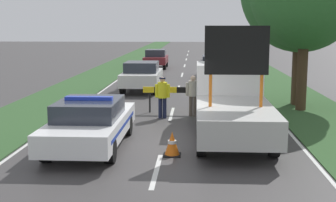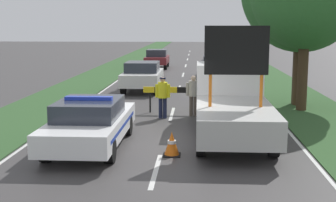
# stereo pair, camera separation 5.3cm
# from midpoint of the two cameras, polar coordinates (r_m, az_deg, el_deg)

# --- Properties ---
(ground_plane) EXTENTS (160.00, 160.00, 0.00)m
(ground_plane) POSITION_cam_midpoint_polar(r_m,az_deg,el_deg) (13.88, -0.41, -5.10)
(ground_plane) COLOR #3D3A3A
(lane_markings) EXTENTS (8.03, 67.39, 0.01)m
(lane_markings) POSITION_cam_midpoint_polar(r_m,az_deg,el_deg) (28.58, 1.67, 2.39)
(lane_markings) COLOR silver
(lane_markings) RESTS_ON ground
(grass_verge_left) EXTENTS (3.11, 120.00, 0.03)m
(grass_verge_left) POSITION_cam_midpoint_polar(r_m,az_deg,el_deg) (34.22, -7.51, 3.48)
(grass_verge_left) COLOR #2D5128
(grass_verge_left) RESTS_ON ground
(grass_verge_right) EXTENTS (3.11, 120.00, 0.03)m
(grass_verge_right) POSITION_cam_midpoint_polar(r_m,az_deg,el_deg) (33.91, 11.51, 3.32)
(grass_verge_right) COLOR #2D5128
(grass_verge_right) RESTS_ON ground
(police_car) EXTENTS (1.89, 4.96, 1.48)m
(police_car) POSITION_cam_midpoint_polar(r_m,az_deg,el_deg) (13.39, -9.32, -2.61)
(police_car) COLOR white
(police_car) RESTS_ON ground
(work_truck) EXTENTS (2.15, 5.95, 3.43)m
(work_truck) POSITION_cam_midpoint_polar(r_m,az_deg,el_deg) (14.64, 7.83, -0.15)
(work_truck) COLOR white
(work_truck) RESTS_ON ground
(road_barrier) EXTENTS (2.66, 0.08, 1.02)m
(road_barrier) POSITION_cam_midpoint_polar(r_m,az_deg,el_deg) (18.39, 1.19, 1.14)
(road_barrier) COLOR black
(road_barrier) RESTS_ON ground
(police_officer) EXTENTS (0.55, 0.35, 1.55)m
(police_officer) POSITION_cam_midpoint_polar(r_m,az_deg,el_deg) (17.29, -0.56, 0.88)
(police_officer) COLOR #191E38
(police_officer) RESTS_ON ground
(pedestrian_civilian) EXTENTS (0.56, 0.35, 1.55)m
(pedestrian_civilian) POSITION_cam_midpoint_polar(r_m,az_deg,el_deg) (17.72, 3.20, 1.05)
(pedestrian_civilian) COLOR brown
(pedestrian_civilian) RESTS_ON ground
(traffic_cone_near_police) EXTENTS (0.47, 0.47, 0.65)m
(traffic_cone_near_police) POSITION_cam_midpoint_polar(r_m,az_deg,el_deg) (12.48, 0.59, -5.23)
(traffic_cone_near_police) COLOR black
(traffic_cone_near_police) RESTS_ON ground
(traffic_cone_centre_front) EXTENTS (0.43, 0.43, 0.60)m
(traffic_cone_centre_front) POSITION_cam_midpoint_polar(r_m,az_deg,el_deg) (19.53, -8.01, -0.08)
(traffic_cone_centre_front) COLOR black
(traffic_cone_centre_front) RESTS_ON ground
(traffic_cone_near_truck) EXTENTS (0.46, 0.46, 0.64)m
(traffic_cone_near_truck) POSITION_cam_midpoint_polar(r_m,az_deg,el_deg) (19.02, 10.01, -0.32)
(traffic_cone_near_truck) COLOR black
(traffic_cone_near_truck) RESTS_ON ground
(queued_car_van_white) EXTENTS (1.89, 4.18, 1.53)m
(queued_car_van_white) POSITION_cam_midpoint_polar(r_m,az_deg,el_deg) (24.55, -3.05, 3.12)
(queued_car_van_white) COLOR silver
(queued_car_van_white) RESTS_ON ground
(queued_car_sedan_black) EXTENTS (1.71, 4.59, 1.45)m
(queued_car_sedan_black) POSITION_cam_midpoint_polar(r_m,az_deg,el_deg) (30.71, 5.79, 4.25)
(queued_car_sedan_black) COLOR black
(queued_car_sedan_black) RESTS_ON ground
(queued_car_wagon_maroon) EXTENTS (1.74, 3.94, 1.49)m
(queued_car_wagon_maroon) POSITION_cam_midpoint_polar(r_m,az_deg,el_deg) (37.37, -1.30, 5.23)
(queued_car_wagon_maroon) COLOR maroon
(queued_car_wagon_maroon) RESTS_ON ground
(utility_pole) EXTENTS (1.20, 0.20, 7.32)m
(utility_pole) POSITION_cam_midpoint_polar(r_m,az_deg,el_deg) (20.91, 15.54, 9.86)
(utility_pole) COLOR #473828
(utility_pole) RESTS_ON ground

